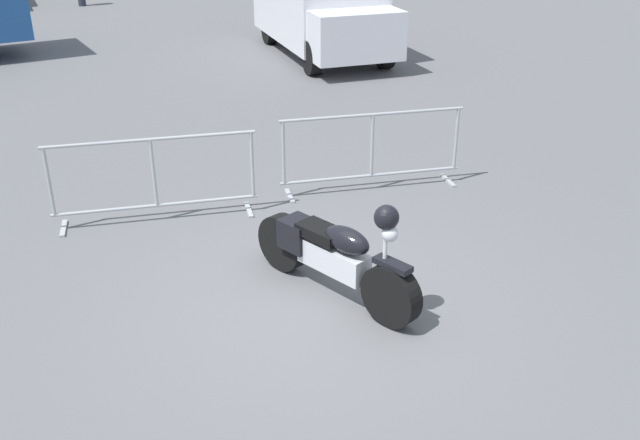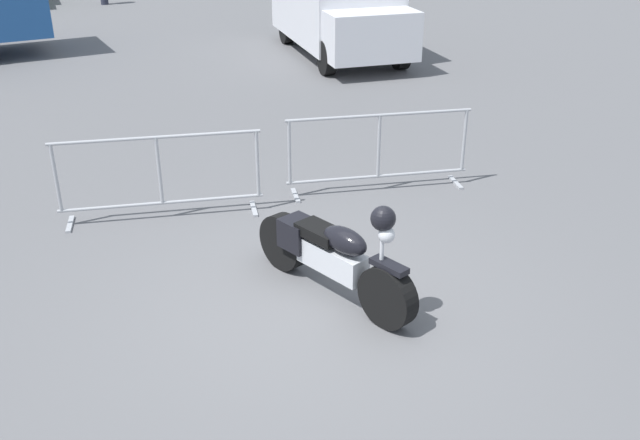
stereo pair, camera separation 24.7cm
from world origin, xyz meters
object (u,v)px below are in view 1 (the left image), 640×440
(crowd_barrier_near, at_px, (154,178))
(delivery_van, at_px, (320,0))
(motorcycle, at_px, (334,254))
(crowd_barrier_far, at_px, (372,150))

(crowd_barrier_near, height_order, delivery_van, delivery_van)
(crowd_barrier_near, bearing_deg, motorcycle, -58.56)
(motorcycle, distance_m, crowd_barrier_far, 2.74)
(crowd_barrier_near, relative_size, crowd_barrier_far, 1.00)
(crowd_barrier_far, distance_m, delivery_van, 8.22)
(crowd_barrier_near, bearing_deg, delivery_van, 57.87)
(crowd_barrier_far, height_order, delivery_van, delivery_van)
(motorcycle, relative_size, crowd_barrier_near, 0.80)
(delivery_van, bearing_deg, crowd_barrier_near, -31.84)
(crowd_barrier_far, relative_size, delivery_van, 0.49)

